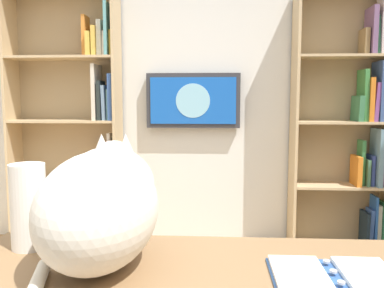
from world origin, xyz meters
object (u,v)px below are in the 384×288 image
object	(u,v)px
bookshelf_left	(354,122)
bookshelf_right	(79,131)
cat	(102,202)
wall_mounted_tv	(193,101)
open_binder	(333,275)
paper_towel_roll	(28,206)

from	to	relation	value
bookshelf_left	bookshelf_right	bearing A→B (deg)	-0.08
bookshelf_right	cat	world-z (taller)	bookshelf_right
bookshelf_left	wall_mounted_tv	xyz separation A→B (m)	(1.30, -0.08, 0.17)
open_binder	paper_towel_roll	distance (m)	0.93
bookshelf_right	cat	xyz separation A→B (m)	(-0.83, 2.21, -0.02)
cat	paper_towel_roll	distance (m)	0.28
bookshelf_left	cat	distance (m)	2.63
cat	bookshelf_left	bearing A→B (deg)	-123.09
open_binder	cat	bearing A→B (deg)	-6.34
cat	open_binder	world-z (taller)	cat
wall_mounted_tv	cat	size ratio (longest dim) A/B	1.23
open_binder	paper_towel_roll	world-z (taller)	paper_towel_roll
bookshelf_left	wall_mounted_tv	bearing A→B (deg)	-3.67
bookshelf_right	open_binder	world-z (taller)	bookshelf_right
wall_mounted_tv	cat	distance (m)	2.31
wall_mounted_tv	paper_towel_roll	xyz separation A→B (m)	(0.40, 2.19, -0.33)
cat	paper_towel_roll	world-z (taller)	cat
bookshelf_left	bookshelf_right	xyz separation A→B (m)	(2.26, -0.00, -0.09)
bookshelf_right	cat	size ratio (longest dim) A/B	3.28
bookshelf_right	wall_mounted_tv	size ratio (longest dim) A/B	2.67
open_binder	paper_towel_roll	xyz separation A→B (m)	(0.90, -0.16, 0.13)
bookshelf_right	paper_towel_roll	size ratio (longest dim) A/B	7.76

